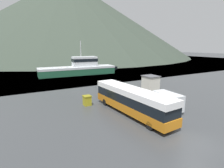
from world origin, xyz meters
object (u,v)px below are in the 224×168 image
object	(u,v)px
fishing_boat	(79,68)
dock_kiosk	(151,82)
delivery_van	(165,100)
small_boat	(112,68)
storage_bin	(87,100)
tour_bus	(131,100)

from	to	relation	value
fishing_boat	dock_kiosk	world-z (taller)	fishing_boat
delivery_van	small_boat	size ratio (longest dim) A/B	1.05
fishing_boat	small_boat	distance (m)	14.49
delivery_van	storage_bin	world-z (taller)	delivery_van
fishing_boat	small_boat	size ratio (longest dim) A/B	4.11
small_boat	storage_bin	bearing A→B (deg)	-73.78
delivery_van	small_boat	bearing A→B (deg)	74.53
tour_bus	fishing_boat	xyz separation A→B (m)	(4.49, 32.97, 0.12)
fishing_boat	small_boat	bearing A→B (deg)	-68.56
storage_bin	small_boat	xyz separation A→B (m)	(21.84, 31.82, -0.21)
delivery_van	small_boat	world-z (taller)	delivery_van
tour_bus	fishing_boat	size ratio (longest dim) A/B	0.58
delivery_van	fishing_boat	size ratio (longest dim) A/B	0.26
delivery_van	small_boat	distance (m)	40.80
storage_bin	small_boat	size ratio (longest dim) A/B	0.26
delivery_van	small_boat	xyz separation A→B (m)	(13.46, 38.51, -0.76)
tour_bus	fishing_boat	distance (m)	33.28
storage_bin	small_boat	distance (m)	38.59
fishing_boat	storage_bin	bearing A→B (deg)	166.59
tour_bus	small_boat	bearing A→B (deg)	60.86
fishing_boat	dock_kiosk	bearing A→B (deg)	-161.57
small_boat	tour_bus	bearing A→B (deg)	-65.19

